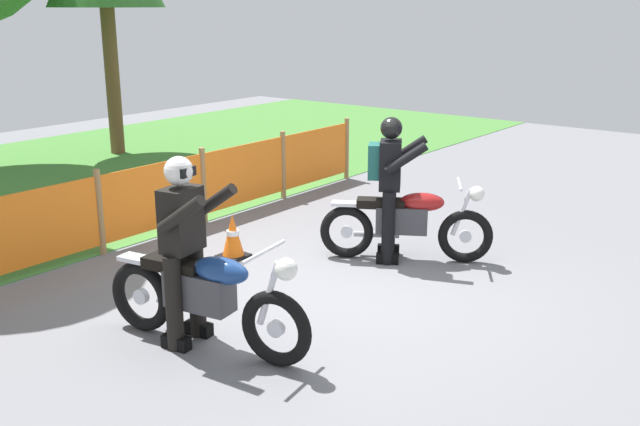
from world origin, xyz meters
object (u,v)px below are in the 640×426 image
(traffic_cone, at_px, (233,236))
(rider_lead, at_px, (389,181))
(motorcycle_lead, at_px, (407,222))
(motorcycle_trailing, at_px, (206,295))
(rider_trailing, at_px, (184,245))

(traffic_cone, bearing_deg, rider_lead, -54.24)
(motorcycle_lead, height_order, traffic_cone, motorcycle_lead)
(motorcycle_trailing, height_order, traffic_cone, motorcycle_trailing)
(rider_lead, distance_m, traffic_cone, 1.96)
(motorcycle_trailing, bearing_deg, rider_trailing, -179.43)
(rider_lead, bearing_deg, traffic_cone, -174.68)
(rider_trailing, bearing_deg, rider_lead, 76.43)
(rider_lead, bearing_deg, motorcycle_lead, 0.51)
(motorcycle_trailing, xyz_separation_m, traffic_cone, (1.84, 1.48, -0.23))
(motorcycle_lead, height_order, rider_lead, rider_lead)
(motorcycle_lead, bearing_deg, motorcycle_trailing, -124.10)
(motorcycle_trailing, relative_size, rider_trailing, 1.24)
(motorcycle_lead, bearing_deg, rider_trailing, -127.80)
(rider_trailing, bearing_deg, motorcycle_trailing, 0.57)
(rider_lead, height_order, traffic_cone, rider_lead)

